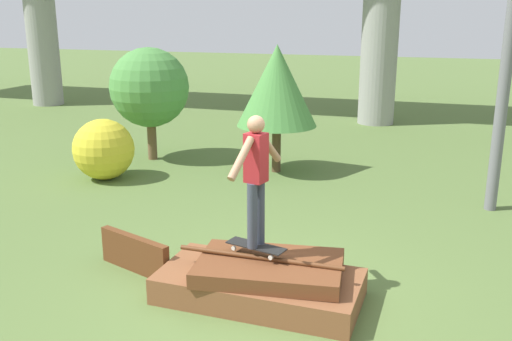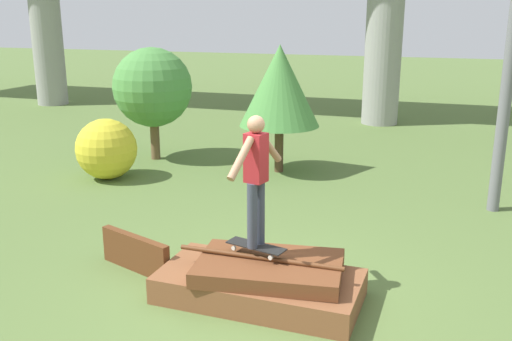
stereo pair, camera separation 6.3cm
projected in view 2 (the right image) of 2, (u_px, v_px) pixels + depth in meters
The scene contains 8 objects.
ground_plane at pixel (259, 298), 6.89m from camera, with size 80.00×80.00×0.00m, color #567038.
scrap_pile at pixel (262, 281), 6.82m from camera, with size 2.43×1.26×0.56m.
scrap_plank_loose at pixel (135, 253), 7.58m from camera, with size 1.18×0.51×0.49m.
skateboard at pixel (256, 246), 6.81m from camera, with size 0.77×0.39×0.09m.
skater at pixel (256, 173), 6.56m from camera, with size 0.34×1.08×1.57m.
tree_behind_left at pixel (280, 86), 11.88m from camera, with size 1.70×1.70×2.71m.
tree_behind_right at pixel (153, 88), 13.00m from camera, with size 1.81×1.81×2.59m.
bush_yellow_flowering at pixel (106, 149), 11.70m from camera, with size 1.25×1.25×1.25m.
Camera 2 is at (1.95, -5.91, 3.34)m, focal length 40.00 mm.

